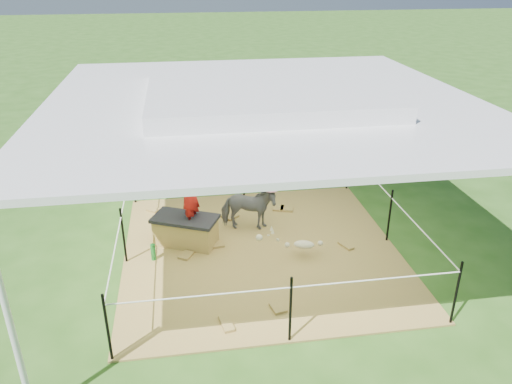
{
  "coord_description": "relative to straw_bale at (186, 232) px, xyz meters",
  "views": [
    {
      "loc": [
        -1.21,
        -7.22,
        4.5
      ],
      "look_at": [
        0.0,
        0.6,
        0.85
      ],
      "focal_mm": 35.0,
      "sensor_mm": 36.0,
      "label": 1
    }
  ],
  "objects": [
    {
      "name": "straw_bale",
      "position": [
        0.0,
        0.0,
        0.0
      ],
      "size": [
        1.15,
        0.9,
        0.46
      ],
      "primitive_type": "cube",
      "rotation": [
        0.0,
        0.0,
        -0.43
      ],
      "color": "#A7833C",
      "rests_on": "hay_patch"
    },
    {
      "name": "distant_person",
      "position": [
        3.67,
        6.62,
        0.27
      ],
      "size": [
        0.61,
        0.55,
        1.05
      ],
      "primitive_type": "imported",
      "rotation": [
        0.0,
        0.0,
        3.48
      ],
      "color": "#3288BF",
      "rests_on": "ground"
    },
    {
      "name": "rope_fence",
      "position": [
        1.26,
        -0.43,
        0.39
      ],
      "size": [
        4.54,
        4.54,
        1.0
      ],
      "color": "black",
      "rests_on": "ground"
    },
    {
      "name": "picnic_table_far",
      "position": [
        6.57,
        8.65,
        0.15
      ],
      "size": [
        2.44,
        2.26,
        0.83
      ],
      "primitive_type": "cube",
      "rotation": [
        0.0,
        0.0,
        -0.56
      ],
      "color": "#51331B",
      "rests_on": "ground"
    },
    {
      "name": "ground",
      "position": [
        1.26,
        -0.43,
        -0.26
      ],
      "size": [
        90.0,
        90.0,
        0.0
      ],
      "primitive_type": "plane",
      "color": "#2D5919",
      "rests_on": "ground"
    },
    {
      "name": "green_bottle",
      "position": [
        -0.55,
        -0.45,
        -0.09
      ],
      "size": [
        0.11,
        0.11,
        0.29
      ],
      "primitive_type": "cylinder",
      "rotation": [
        0.0,
        0.0,
        -0.43
      ],
      "color": "#1A7827",
      "rests_on": "hay_patch"
    },
    {
      "name": "foal",
      "position": [
        1.92,
        -0.73,
        0.03
      ],
      "size": [
        1.02,
        0.76,
        0.51
      ],
      "primitive_type": null,
      "rotation": [
        0.0,
        0.0,
        -0.3
      ],
      "color": "#C8B892",
      "rests_on": "hay_patch"
    },
    {
      "name": "hay_patch",
      "position": [
        1.26,
        -0.43,
        -0.24
      ],
      "size": [
        4.6,
        4.6,
        0.03
      ],
      "primitive_type": "cube",
      "color": "brown",
      "rests_on": "ground"
    },
    {
      "name": "trash_barrel",
      "position": [
        4.52,
        6.21,
        0.18
      ],
      "size": [
        0.73,
        0.73,
        0.87
      ],
      "primitive_type": "cylinder",
      "rotation": [
        0.0,
        0.0,
        -0.38
      ],
      "color": "#1638AA",
      "rests_on": "ground"
    },
    {
      "name": "woman",
      "position": [
        0.1,
        0.0,
        0.84
      ],
      "size": [
        0.46,
        0.53,
        1.23
      ],
      "primitive_type": "imported",
      "rotation": [
        0.0,
        0.0,
        -2.0
      ],
      "color": "red",
      "rests_on": "straw_bale"
    },
    {
      "name": "dark_cloth",
      "position": [
        0.0,
        0.0,
        0.26
      ],
      "size": [
        1.23,
        0.98,
        0.06
      ],
      "primitive_type": "cube",
      "rotation": [
        0.0,
        0.0,
        -0.43
      ],
      "color": "black",
      "rests_on": "straw_bale"
    },
    {
      "name": "picnic_table_near",
      "position": [
        3.07,
        7.96,
        0.13
      ],
      "size": [
        2.28,
        2.06,
        0.78
      ],
      "primitive_type": "cube",
      "rotation": [
        0.0,
        0.0,
        0.49
      ],
      "color": "brown",
      "rests_on": "ground"
    },
    {
      "name": "pony",
      "position": [
        1.14,
        0.34,
        0.19
      ],
      "size": [
        1.07,
        0.63,
        0.84
      ],
      "primitive_type": "imported",
      "rotation": [
        0.0,
        0.0,
        1.39
      ],
      "color": "#4E4F53",
      "rests_on": "hay_patch"
    },
    {
      "name": "pink_hat",
      "position": [
        1.14,
        0.34,
        0.68
      ],
      "size": [
        0.26,
        0.26,
        0.12
      ],
      "primitive_type": "cylinder",
      "color": "#FF93C6",
      "rests_on": "pony"
    },
    {
      "name": "canopy_tent",
      "position": [
        1.26,
        -0.43,
        2.43
      ],
      "size": [
        6.3,
        6.3,
        2.9
      ],
      "color": "silver",
      "rests_on": "ground"
    }
  ]
}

